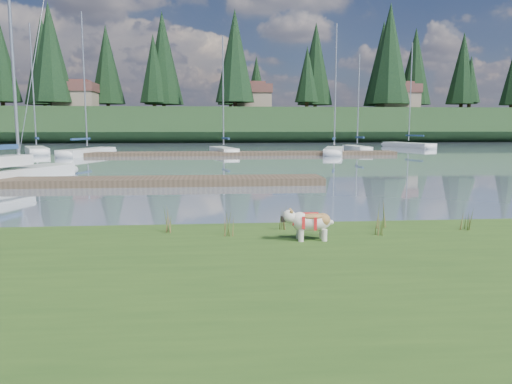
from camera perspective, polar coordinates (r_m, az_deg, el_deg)
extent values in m
plane|color=gray|center=(42.32, -4.10, 4.20)|extent=(200.00, 200.00, 0.00)
cube|color=#30501A|center=(6.69, 1.53, -12.49)|extent=(60.00, 9.00, 0.35)
cube|color=#1B3218|center=(85.25, -4.64, 7.56)|extent=(200.00, 20.00, 5.00)
cylinder|color=silver|center=(9.27, 5.16, -4.99)|extent=(0.11, 0.11, 0.22)
cylinder|color=silver|center=(9.48, 4.94, -4.70)|extent=(0.11, 0.11, 0.22)
cylinder|color=silver|center=(9.35, 7.82, -4.92)|extent=(0.11, 0.11, 0.22)
cylinder|color=silver|center=(9.56, 7.54, -4.63)|extent=(0.11, 0.11, 0.22)
ellipsoid|color=silver|center=(9.37, 6.46, -3.43)|extent=(0.73, 0.37, 0.34)
ellipsoid|color=#A4743D|center=(9.35, 6.47, -2.77)|extent=(0.51, 0.35, 0.12)
ellipsoid|color=silver|center=(9.28, 3.80, -2.82)|extent=(0.26, 0.27, 0.25)
cube|color=black|center=(9.27, 3.13, -3.10)|extent=(0.08, 0.13, 0.10)
cube|color=silver|center=(24.72, -26.36, 1.56)|extent=(4.02, 7.42, 0.70)
ellipsoid|color=silver|center=(27.56, -21.41, 2.36)|extent=(2.17, 2.41, 0.70)
cylinder|color=silver|center=(25.42, -26.18, 15.52)|extent=(0.14, 0.14, 11.04)
cube|color=silver|center=(24.36, -27.09, 3.16)|extent=(1.99, 2.88, 0.45)
cube|color=#4C3D2C|center=(21.62, -13.76, 1.19)|extent=(16.00, 2.00, 0.30)
cube|color=#4C3D2C|center=(42.40, -1.39, 4.43)|extent=(26.00, 2.20, 0.30)
cube|color=silver|center=(49.27, -23.78, 4.31)|extent=(4.17, 7.06, 0.70)
ellipsoid|color=silver|center=(52.75, -24.06, 4.47)|extent=(2.14, 2.35, 0.70)
cylinder|color=silver|center=(49.35, -24.15, 11.13)|extent=(0.12, 0.12, 10.59)
cube|color=navy|center=(48.28, -23.77, 5.66)|extent=(1.26, 2.64, 0.20)
cube|color=silver|center=(44.65, -18.71, 4.28)|extent=(3.53, 7.15, 0.70)
ellipsoid|color=silver|center=(47.70, -16.59, 4.55)|extent=(2.01, 2.26, 0.70)
cylinder|color=silver|center=(44.75, -19.04, 12.02)|extent=(0.12, 0.12, 10.93)
cube|color=navy|center=(43.78, -19.40, 5.74)|extent=(0.99, 2.72, 0.20)
cube|color=silver|center=(44.57, -3.72, 4.66)|extent=(2.56, 6.13, 0.70)
ellipsoid|color=silver|center=(47.48, -4.55, 4.82)|extent=(1.61, 1.86, 0.70)
cylinder|color=silver|center=(44.61, -3.78, 11.45)|extent=(0.12, 0.12, 9.41)
cube|color=navy|center=(43.73, -3.49, 6.15)|extent=(0.69, 2.37, 0.20)
cube|color=silver|center=(44.61, 8.92, 4.58)|extent=(3.35, 6.89, 0.70)
ellipsoid|color=silver|center=(47.97, 9.08, 4.78)|extent=(1.92, 2.17, 0.70)
cylinder|color=silver|center=(44.69, 9.07, 11.97)|extent=(0.12, 0.12, 10.35)
cube|color=navy|center=(43.65, 8.90, 6.07)|extent=(0.94, 2.63, 0.20)
cube|color=silver|center=(49.02, 11.47, 4.78)|extent=(1.42, 5.46, 0.70)
ellipsoid|color=silver|center=(51.60, 10.52, 4.94)|extent=(1.23, 1.52, 0.70)
cylinder|color=silver|center=(49.03, 11.62, 10.35)|extent=(0.12, 0.12, 8.36)
cube|color=navy|center=(48.28, 11.79, 6.14)|extent=(0.27, 2.16, 0.20)
cube|color=silver|center=(59.84, 17.02, 5.08)|extent=(3.79, 7.45, 0.70)
ellipsoid|color=silver|center=(62.68, 14.89, 5.26)|extent=(2.12, 2.38, 0.70)
cylinder|color=silver|center=(59.91, 17.25, 10.84)|extent=(0.12, 0.12, 10.88)
cube|color=navy|center=(59.04, 17.68, 6.17)|extent=(1.07, 2.82, 0.20)
cone|color=#475B23|center=(9.70, -3.51, -3.64)|extent=(0.03, 0.03, 0.48)
cone|color=brown|center=(9.65, -2.84, -3.98)|extent=(0.03, 0.03, 0.38)
cone|color=#475B23|center=(9.73, -3.16, -3.46)|extent=(0.03, 0.03, 0.52)
cone|color=brown|center=(9.69, -2.67, -4.07)|extent=(0.03, 0.03, 0.33)
cone|color=#475B23|center=(9.63, -3.37, -3.86)|extent=(0.03, 0.03, 0.43)
cone|color=#475B23|center=(10.24, 2.97, -2.94)|extent=(0.03, 0.03, 0.51)
cone|color=brown|center=(10.19, 3.63, -3.28)|extent=(0.03, 0.03, 0.41)
cone|color=#475B23|center=(10.27, 3.28, -2.77)|extent=(0.03, 0.03, 0.56)
cone|color=brown|center=(10.24, 3.76, -3.38)|extent=(0.03, 0.03, 0.36)
cone|color=#475B23|center=(10.17, 3.14, -3.16)|extent=(0.03, 0.03, 0.46)
cone|color=#475B23|center=(10.73, 13.79, -2.40)|extent=(0.03, 0.03, 0.61)
cone|color=brown|center=(10.71, 14.46, -2.77)|extent=(0.03, 0.03, 0.49)
cone|color=#475B23|center=(10.77, 14.05, -2.20)|extent=(0.03, 0.03, 0.67)
cone|color=brown|center=(10.76, 14.54, -2.89)|extent=(0.03, 0.03, 0.43)
cone|color=#475B23|center=(10.66, 14.03, -2.63)|extent=(0.03, 0.03, 0.55)
cone|color=#475B23|center=(10.19, -10.30, -3.13)|extent=(0.03, 0.03, 0.50)
cone|color=brown|center=(10.12, -9.70, -3.48)|extent=(0.03, 0.03, 0.40)
cone|color=#475B23|center=(10.20, -9.95, -2.96)|extent=(0.03, 0.03, 0.55)
cone|color=brown|center=(10.16, -9.51, -3.57)|extent=(0.03, 0.03, 0.35)
cone|color=#475B23|center=(10.11, -10.22, -3.35)|extent=(0.03, 0.03, 0.45)
cone|color=#475B23|center=(10.06, 13.70, -3.59)|extent=(0.03, 0.03, 0.42)
cone|color=brown|center=(10.04, 14.41, -3.88)|extent=(0.03, 0.03, 0.34)
cone|color=#475B23|center=(10.11, 13.97, -3.43)|extent=(0.03, 0.03, 0.46)
cone|color=brown|center=(10.09, 14.49, -3.95)|extent=(0.03, 0.03, 0.30)
cone|color=#475B23|center=(10.00, 13.95, -3.79)|extent=(0.03, 0.03, 0.38)
cone|color=#475B23|center=(11.08, 22.58, -2.83)|extent=(0.03, 0.03, 0.47)
cone|color=brown|center=(11.08, 23.24, -3.11)|extent=(0.03, 0.03, 0.37)
cone|color=#475B23|center=(11.13, 22.78, -2.67)|extent=(0.03, 0.03, 0.51)
cone|color=brown|center=(11.13, 23.27, -3.18)|extent=(0.03, 0.03, 0.33)
cone|color=#475B23|center=(11.03, 22.85, -3.01)|extent=(0.03, 0.03, 0.42)
cube|color=#33281C|center=(10.94, -1.13, -5.11)|extent=(60.00, 0.50, 0.14)
cylinder|color=#382619|center=(83.90, -22.21, 9.36)|extent=(0.60, 0.60, 1.80)
cone|color=black|center=(84.56, -22.47, 14.53)|extent=(6.60, 6.60, 15.00)
cylinder|color=#382619|center=(84.82, -11.53, 9.73)|extent=(0.60, 0.60, 1.80)
cone|color=black|center=(85.26, -11.63, 13.66)|extent=(4.84, 4.84, 11.00)
cylinder|color=#382619|center=(78.41, -2.39, 10.07)|extent=(0.60, 0.60, 1.80)
cone|color=black|center=(79.05, -2.42, 15.29)|extent=(6.16, 6.16, 14.00)
cylinder|color=#382619|center=(83.81, 5.82, 9.87)|extent=(0.60, 0.60, 1.80)
cone|color=black|center=(84.15, 5.87, 13.24)|extent=(3.96, 3.96, 9.00)
cylinder|color=#382619|center=(85.30, 14.81, 9.62)|extent=(0.60, 0.60, 1.80)
cone|color=black|center=(86.01, 15.00, 15.02)|extent=(7.04, 7.04, 16.00)
cylinder|color=#382619|center=(93.63, 22.36, 9.10)|extent=(0.60, 0.60, 1.80)
cone|color=black|center=(94.08, 22.56, 12.94)|extent=(5.28, 5.28, 12.00)
cube|color=gray|center=(85.04, -19.87, 9.77)|extent=(6.00, 5.00, 2.80)
cube|color=brown|center=(85.16, -19.93, 11.18)|extent=(6.30, 5.30, 1.40)
cube|color=brown|center=(85.22, -19.96, 11.72)|extent=(4.20, 3.60, 0.70)
cube|color=gray|center=(83.61, -0.47, 10.26)|extent=(6.00, 5.00, 2.80)
cube|color=brown|center=(83.73, -0.47, 11.69)|extent=(6.30, 5.30, 1.40)
cube|color=brown|center=(83.80, -0.48, 12.24)|extent=(4.20, 3.60, 0.70)
cube|color=gray|center=(86.95, 15.86, 9.87)|extent=(6.00, 5.00, 2.80)
cube|color=brown|center=(87.07, 15.91, 11.25)|extent=(6.30, 5.30, 1.40)
cube|color=brown|center=(87.13, 15.93, 11.78)|extent=(4.20, 3.60, 0.70)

